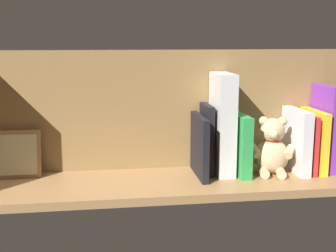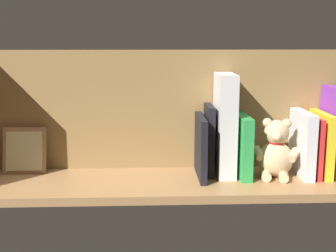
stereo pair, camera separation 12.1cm
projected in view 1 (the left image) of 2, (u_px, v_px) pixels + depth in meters
The scene contains 12 objects.
ground_plane at pixel (168, 183), 124.31cm from camera, with size 108.48×28.04×2.20cm, color #A87A4C.
shelf_back_panel at pixel (162, 110), 132.18cm from camera, with size 108.48×1.50×34.64cm, color olive.
book_0 at pixel (324, 128), 131.65cm from camera, with size 2.68×14.17×24.59cm, color purple.
book_1 at pixel (314, 140), 131.26cm from camera, with size 2.20×15.41×17.62cm, color yellow.
book_2 at pixel (305, 142), 131.02cm from camera, with size 1.21×15.35×16.72cm, color red.
book_3 at pixel (296, 140), 130.25cm from camera, with size 2.88×15.83×18.01cm, color silver.
teddy_bear at pixel (272, 149), 127.83cm from camera, with size 12.92×12.09×16.43cm.
book_4 at pixel (239, 144), 128.27cm from camera, with size 3.08×15.29×17.01cm, color green.
dictionary_thick_white at pixel (222, 124), 127.35cm from camera, with size 4.92×13.28×28.44cm, color silver.
book_5 at pixel (207, 139), 128.54cm from camera, with size 1.81×11.57×19.61cm, color black.
book_6 at pixel (199, 146), 125.74cm from camera, with size 1.76×17.10×17.02cm, color black.
picture_frame_leaning at pixel (18, 154), 124.98cm from camera, with size 12.05×4.52×13.11cm.
Camera 1 is at (16.96, 117.73, 38.26)cm, focal length 48.44 mm.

